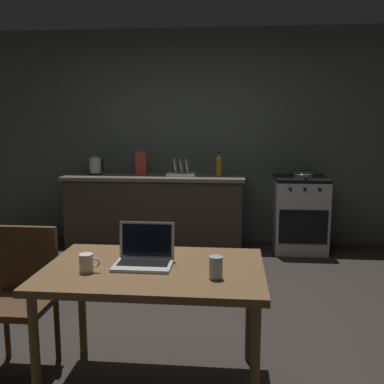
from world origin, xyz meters
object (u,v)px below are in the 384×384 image
(frying_pan, at_px, (303,175))
(cereal_box, at_px, (141,163))
(dining_table, at_px, (154,280))
(electric_kettle, at_px, (95,166))
(stove_oven, at_px, (300,214))
(bottle, at_px, (219,165))
(chair, at_px, (22,290))
(laptop, at_px, (144,257))
(dish_rack, at_px, (181,172))
(coffee_mug, at_px, (87,263))
(drinking_glass, at_px, (216,268))

(frying_pan, height_order, cereal_box, cereal_box)
(dining_table, height_order, electric_kettle, electric_kettle)
(stove_oven, height_order, bottle, bottle)
(dining_table, distance_m, chair, 0.87)
(laptop, height_order, dish_rack, dish_rack)
(electric_kettle, height_order, coffee_mug, electric_kettle)
(stove_oven, xyz_separation_m, bottle, (-0.96, -0.05, 0.58))
(stove_oven, bearing_deg, laptop, -114.34)
(bottle, height_order, drinking_glass, bottle)
(electric_kettle, bearing_deg, laptop, -67.42)
(coffee_mug, height_order, cereal_box, cereal_box)
(chair, relative_size, dish_rack, 2.59)
(chair, bearing_deg, cereal_box, 79.46)
(coffee_mug, xyz_separation_m, drinking_glass, (0.69, -0.03, 0.01))
(dining_table, distance_m, frying_pan, 3.12)
(laptop, height_order, frying_pan, laptop)
(stove_oven, bearing_deg, dish_rack, 179.90)
(electric_kettle, relative_size, coffee_mug, 1.95)
(dish_rack, bearing_deg, laptop, -87.48)
(electric_kettle, relative_size, frying_pan, 0.53)
(stove_oven, relative_size, laptop, 2.76)
(laptop, distance_m, frying_pan, 3.11)
(frying_pan, height_order, drinking_glass, frying_pan)
(stove_oven, distance_m, frying_pan, 0.47)
(chair, distance_m, cereal_box, 2.81)
(chair, distance_m, dish_rack, 2.85)
(chair, relative_size, coffee_mug, 7.77)
(bottle, distance_m, coffee_mug, 3.02)
(chair, bearing_deg, electric_kettle, 91.17)
(laptop, distance_m, drinking_glass, 0.45)
(drinking_glass, bearing_deg, laptop, 156.11)
(bottle, bearing_deg, drinking_glass, -88.42)
(dish_rack, bearing_deg, frying_pan, -1.16)
(dining_table, height_order, chair, chair)
(dining_table, relative_size, laptop, 3.81)
(dining_table, relative_size, bottle, 4.13)
(chair, bearing_deg, coffee_mug, -34.23)
(bottle, xyz_separation_m, frying_pan, (0.98, 0.02, -0.12))
(chair, distance_m, coffee_mug, 0.63)
(electric_kettle, distance_m, frying_pan, 2.49)
(drinking_glass, height_order, cereal_box, cereal_box)
(dining_table, bearing_deg, coffee_mug, -160.90)
(chair, bearing_deg, drinking_glass, -20.68)
(coffee_mug, xyz_separation_m, cereal_box, (-0.34, 3.02, 0.24))
(dish_rack, bearing_deg, dining_table, -86.33)
(dish_rack, bearing_deg, stove_oven, -0.10)
(coffee_mug, bearing_deg, electric_kettle, 106.75)
(stove_oven, relative_size, dish_rack, 2.59)
(drinking_glass, xyz_separation_m, cereal_box, (-1.03, 3.05, 0.24))
(laptop, height_order, coffee_mug, laptop)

